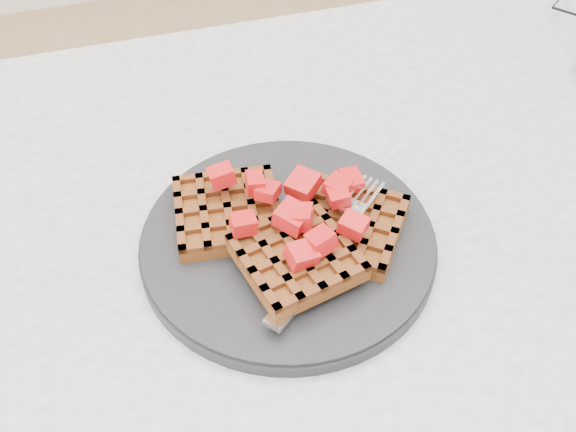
{
  "coord_description": "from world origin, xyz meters",
  "views": [
    {
      "loc": [
        -0.23,
        -0.34,
        1.18
      ],
      "look_at": [
        -0.12,
        0.01,
        0.79
      ],
      "focal_mm": 40.0,
      "sensor_mm": 36.0,
      "label": 1
    }
  ],
  "objects": [
    {
      "name": "table",
      "position": [
        0.0,
        0.0,
        0.64
      ],
      "size": [
        1.2,
        0.8,
        0.75
      ],
      "color": "silver",
      "rests_on": "ground"
    },
    {
      "name": "plate",
      "position": [
        -0.12,
        0.01,
        0.76
      ],
      "size": [
        0.26,
        0.26,
        0.02
      ],
      "primitive_type": "cylinder",
      "color": "black",
      "rests_on": "table"
    },
    {
      "name": "waffles",
      "position": [
        -0.12,
        0.01,
        0.78
      ],
      "size": [
        0.21,
        0.18,
        0.03
      ],
      "color": "brown",
      "rests_on": "plate"
    },
    {
      "name": "strawberry_pile",
      "position": [
        -0.12,
        0.01,
        0.8
      ],
      "size": [
        0.15,
        0.15,
        0.02
      ],
      "primitive_type": null,
      "color": "#A90107",
      "rests_on": "waffles"
    },
    {
      "name": "fork",
      "position": [
        -0.09,
        -0.02,
        0.77
      ],
      "size": [
        0.15,
        0.14,
        0.02
      ],
      "primitive_type": null,
      "rotation": [
        0.0,
        0.0,
        -0.85
      ],
      "color": "silver",
      "rests_on": "plate"
    }
  ]
}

